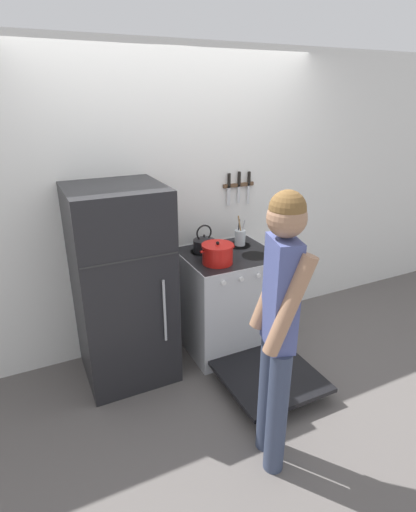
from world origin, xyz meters
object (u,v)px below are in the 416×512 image
(tea_kettle, at_px, (204,244))
(refrigerator, at_px, (122,286))
(person, at_px, (279,323))
(dutch_oven_pot, at_px, (218,254))
(stove_range, at_px, (229,302))
(utensil_jar, at_px, (240,237))

(tea_kettle, bearing_deg, refrigerator, -170.42)
(person, bearing_deg, tea_kettle, 8.07)
(refrigerator, xyz_separation_m, dutch_oven_pot, (0.75, -0.15, 0.19))
(stove_range, relative_size, dutch_oven_pot, 4.68)
(refrigerator, bearing_deg, dutch_oven_pot, -11.30)
(stove_range, bearing_deg, tea_kettle, 132.64)
(stove_range, xyz_separation_m, person, (-0.36, -1.20, 0.54))
(dutch_oven_pot, xyz_separation_m, utensil_jar, (0.37, 0.29, -0.01))
(refrigerator, relative_size, dutch_oven_pot, 5.19)
(stove_range, relative_size, utensil_jar, 5.14)
(dutch_oven_pot, relative_size, tea_kettle, 1.24)
(refrigerator, relative_size, stove_range, 1.11)
(tea_kettle, bearing_deg, dutch_oven_pot, -92.80)
(tea_kettle, distance_m, person, 1.39)
(dutch_oven_pot, relative_size, person, 0.17)
(refrigerator, height_order, dutch_oven_pot, refrigerator)
(refrigerator, xyz_separation_m, stove_range, (0.93, -0.05, -0.34))
(refrigerator, bearing_deg, tea_kettle, 9.58)
(refrigerator, distance_m, person, 1.39)
(utensil_jar, bearing_deg, tea_kettle, -178.90)
(refrigerator, xyz_separation_m, person, (0.57, -1.25, 0.21))
(dutch_oven_pot, height_order, tea_kettle, tea_kettle)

